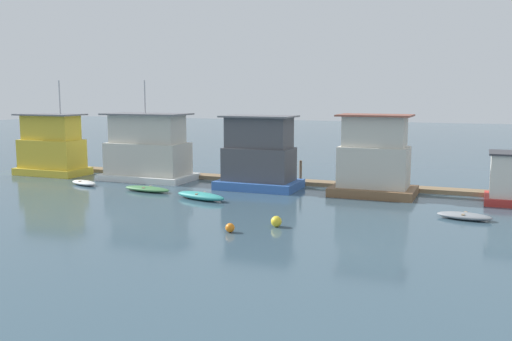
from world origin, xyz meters
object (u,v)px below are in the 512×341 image
(houseboat_brown, at_px, (374,160))
(houseboat_blue, at_px, (259,156))
(mooring_post_centre, at_px, (407,180))
(dinghy_teal, at_px, (201,196))
(mooring_post_near_left, at_px, (301,173))
(dinghy_grey, at_px, (464,216))
(buoy_orange, at_px, (230,228))
(houseboat_white, at_px, (148,150))
(houseboat_yellow, at_px, (52,148))
(dinghy_white, at_px, (84,183))
(mooring_post_far_right, at_px, (186,168))
(dinghy_green, at_px, (147,189))
(buoy_yellow, at_px, (276,221))

(houseboat_brown, bearing_deg, houseboat_blue, -177.51)
(houseboat_brown, height_order, mooring_post_centre, houseboat_brown)
(dinghy_teal, height_order, mooring_post_near_left, mooring_post_near_left)
(dinghy_grey, relative_size, buoy_orange, 6.51)
(houseboat_white, height_order, dinghy_grey, houseboat_white)
(houseboat_blue, distance_m, dinghy_teal, 6.24)
(houseboat_white, distance_m, dinghy_teal, 10.28)
(houseboat_white, bearing_deg, houseboat_yellow, -176.49)
(houseboat_yellow, distance_m, dinghy_white, 7.43)
(houseboat_brown, distance_m, mooring_post_centre, 3.10)
(dinghy_grey, bearing_deg, buoy_orange, -145.11)
(houseboat_blue, bearing_deg, dinghy_teal, -109.82)
(houseboat_white, height_order, mooring_post_far_right, houseboat_white)
(mooring_post_near_left, bearing_deg, houseboat_white, -173.02)
(dinghy_teal, relative_size, mooring_post_far_right, 2.20)
(houseboat_blue, relative_size, houseboat_brown, 1.04)
(dinghy_white, relative_size, dinghy_grey, 0.92)
(mooring_post_far_right, bearing_deg, houseboat_blue, -16.48)
(houseboat_white, relative_size, mooring_post_centre, 4.25)
(dinghy_grey, height_order, buoy_orange, buoy_orange)
(houseboat_yellow, height_order, buoy_orange, houseboat_yellow)
(mooring_post_far_right, bearing_deg, buoy_orange, -54.28)
(houseboat_blue, xyz_separation_m, dinghy_grey, (14.45, -5.28, -2.21))
(mooring_post_far_right, xyz_separation_m, mooring_post_centre, (17.68, 0.00, 0.00))
(houseboat_blue, relative_size, dinghy_teal, 1.43)
(mooring_post_centre, relative_size, buoy_orange, 3.93)
(houseboat_brown, height_order, buoy_orange, houseboat_brown)
(dinghy_green, bearing_deg, buoy_orange, -39.75)
(mooring_post_far_right, height_order, buoy_yellow, mooring_post_far_right)
(dinghy_white, relative_size, buoy_orange, 6.01)
(houseboat_yellow, distance_m, buoy_orange, 26.24)
(dinghy_white, relative_size, mooring_post_far_right, 1.53)
(mooring_post_centre, height_order, buoy_orange, mooring_post_centre)
(dinghy_white, distance_m, buoy_orange, 19.05)
(dinghy_green, bearing_deg, houseboat_blue, 30.88)
(mooring_post_near_left, bearing_deg, houseboat_brown, -17.26)
(houseboat_white, distance_m, buoy_orange, 19.21)
(dinghy_teal, bearing_deg, mooring_post_centre, 31.88)
(dinghy_grey, bearing_deg, mooring_post_centre, 118.80)
(dinghy_teal, distance_m, mooring_post_far_right, 9.38)
(houseboat_white, height_order, houseboat_brown, houseboat_white)
(houseboat_blue, relative_size, mooring_post_far_right, 3.16)
(houseboat_white, xyz_separation_m, dinghy_white, (-3.12, -4.15, -2.21))
(houseboat_brown, height_order, buoy_yellow, houseboat_brown)
(mooring_post_centre, bearing_deg, mooring_post_near_left, 180.00)
(houseboat_blue, bearing_deg, mooring_post_centre, 11.82)
(houseboat_brown, xyz_separation_m, mooring_post_centre, (2.03, 1.80, -1.49))
(houseboat_brown, xyz_separation_m, mooring_post_near_left, (-5.81, 1.80, -1.45))
(dinghy_white, distance_m, buoy_yellow, 19.77)
(dinghy_teal, xyz_separation_m, mooring_post_far_right, (-5.34, 7.68, 0.69))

